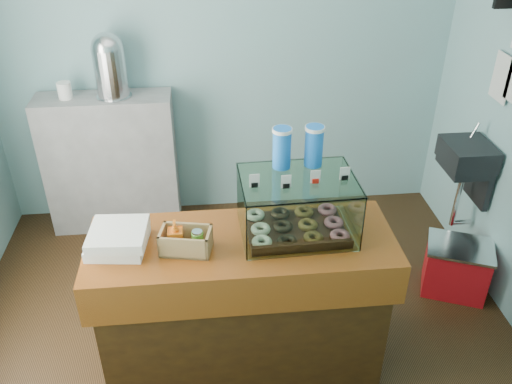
{
  "coord_description": "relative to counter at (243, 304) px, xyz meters",
  "views": [
    {
      "loc": [
        -0.16,
        -2.5,
        2.58
      ],
      "look_at": [
        0.08,
        -0.15,
        1.13
      ],
      "focal_mm": 38.0,
      "sensor_mm": 36.0,
      "label": 1
    }
  ],
  "objects": [
    {
      "name": "ground",
      "position": [
        0.0,
        0.25,
        -0.46
      ],
      "size": [
        3.5,
        3.5,
        0.0
      ],
      "primitive_type": "plane",
      "color": "black",
      "rests_on": "ground"
    },
    {
      "name": "room_shell",
      "position": [
        0.03,
        0.26,
        1.25
      ],
      "size": [
        3.54,
        3.04,
        2.82
      ],
      "color": "#81B9BD",
      "rests_on": "ground"
    },
    {
      "name": "counter",
      "position": [
        0.0,
        0.0,
        0.0
      ],
      "size": [
        1.6,
        0.6,
        0.9
      ],
      "color": "#3F240C",
      "rests_on": "ground"
    },
    {
      "name": "back_shelf",
      "position": [
        -0.9,
        1.57,
        0.09
      ],
      "size": [
        1.0,
        0.32,
        1.1
      ],
      "primitive_type": "cube",
      "color": "#979799",
      "rests_on": "ground"
    },
    {
      "name": "display_case",
      "position": [
        0.3,
        0.09,
        0.62
      ],
      "size": [
        0.6,
        0.45,
        0.54
      ],
      "rotation": [
        0.0,
        0.0,
        0.03
      ],
      "color": "black",
      "rests_on": "counter"
    },
    {
      "name": "condiment_crate",
      "position": [
        -0.29,
        -0.05,
        0.5
      ],
      "size": [
        0.27,
        0.2,
        0.18
      ],
      "rotation": [
        0.0,
        0.0,
        -0.2
      ],
      "color": "#A57C52",
      "rests_on": "counter"
    },
    {
      "name": "pastry_boxes",
      "position": [
        -0.62,
        0.01,
        0.5
      ],
      "size": [
        0.31,
        0.32,
        0.11
      ],
      "rotation": [
        0.0,
        0.0,
        -0.12
      ],
      "color": "white",
      "rests_on": "counter"
    },
    {
      "name": "coffee_urn",
      "position": [
        -0.8,
        1.57,
        0.89
      ],
      "size": [
        0.26,
        0.26,
        0.47
      ],
      "color": "silver",
      "rests_on": "back_shelf"
    },
    {
      "name": "red_cooler",
      "position": [
        1.51,
        0.49,
        -0.27
      ],
      "size": [
        0.52,
        0.47,
        0.38
      ],
      "rotation": [
        0.0,
        0.0,
        -0.4
      ],
      "color": "red",
      "rests_on": "ground"
    }
  ]
}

